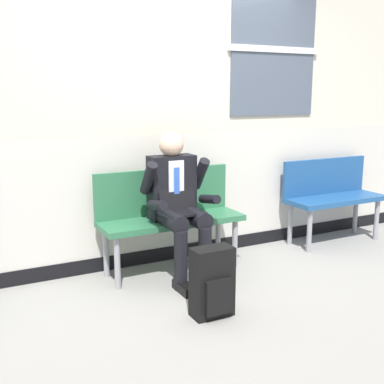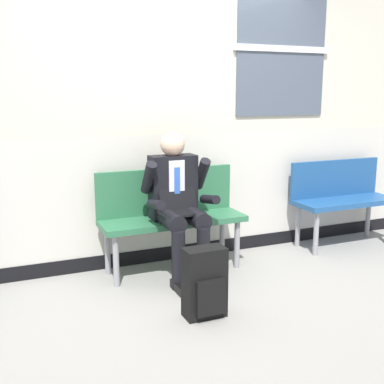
# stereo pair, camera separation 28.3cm
# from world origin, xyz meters

# --- Properties ---
(ground_plane) EXTENTS (18.00, 18.00, 0.00)m
(ground_plane) POSITION_xyz_m (0.00, 0.00, 0.00)
(ground_plane) COLOR gray
(station_wall) EXTENTS (6.39, 0.17, 3.11)m
(station_wall) POSITION_xyz_m (0.01, 0.61, 1.55)
(station_wall) COLOR beige
(station_wall) RESTS_ON ground
(bench_with_person) EXTENTS (1.28, 0.42, 0.90)m
(bench_with_person) POSITION_xyz_m (-0.19, 0.33, 0.54)
(bench_with_person) COLOR #2D6B47
(bench_with_person) RESTS_ON ground
(bench_empty) EXTENTS (1.09, 0.42, 0.87)m
(bench_empty) POSITION_xyz_m (1.71, 0.32, 0.52)
(bench_empty) COLOR navy
(bench_empty) RESTS_ON ground
(person_seated) EXTENTS (0.57, 0.70, 1.24)m
(person_seated) POSITION_xyz_m (-0.19, 0.13, 0.66)
(person_seated) COLOR black
(person_seated) RESTS_ON ground
(backpack) EXTENTS (0.30, 0.20, 0.51)m
(backpack) POSITION_xyz_m (-0.30, -0.67, 0.25)
(backpack) COLOR black
(backpack) RESTS_ON ground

